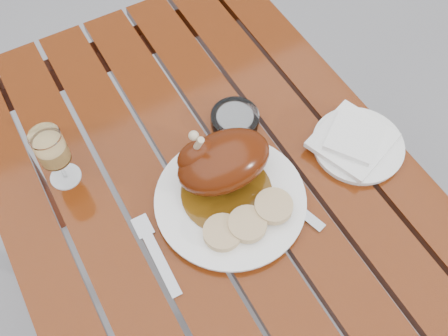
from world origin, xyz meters
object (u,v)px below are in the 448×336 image
at_px(table, 220,265).
at_px(ashtray, 235,119).
at_px(side_plate, 358,145).
at_px(dinner_plate, 230,200).
at_px(wine_glass, 56,158).

height_order(table, ashtray, ashtray).
bearing_deg(side_plate, table, 172.95).
xyz_separation_m(dinner_plate, ashtray, (0.11, 0.16, 0.00)).
height_order(table, dinner_plate, dinner_plate).
bearing_deg(side_plate, ashtray, 136.14).
relative_size(table, ashtray, 11.43).
distance_m(dinner_plate, ashtray, 0.20).
distance_m(table, side_plate, 0.50).
height_order(table, side_plate, side_plate).
height_order(side_plate, ashtray, ashtray).
relative_size(wine_glass, side_plate, 0.77).
xyz_separation_m(table, ashtray, (0.12, 0.15, 0.39)).
relative_size(dinner_plate, ashtray, 2.83).
height_order(dinner_plate, ashtray, ashtray).
bearing_deg(side_plate, dinner_plate, 176.32).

